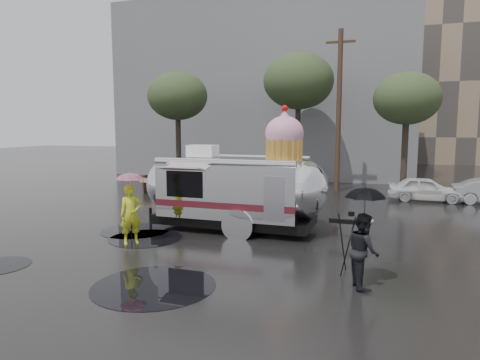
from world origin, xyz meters
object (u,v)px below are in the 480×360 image
(airstream_trailer, at_px, (237,186))
(person_right, at_px, (363,250))
(tripod, at_px, (351,236))
(person_left, at_px, (131,214))

(airstream_trailer, distance_m, person_right, 6.31)
(airstream_trailer, bearing_deg, person_right, -43.41)
(person_right, distance_m, tripod, 0.90)
(airstream_trailer, xyz_separation_m, tripod, (4.17, -3.53, -0.62))
(airstream_trailer, relative_size, tripod, 5.24)
(airstream_trailer, relative_size, person_right, 4.83)
(airstream_trailer, xyz_separation_m, person_left, (-2.53, -2.86, -0.63))
(airstream_trailer, distance_m, tripod, 5.50)
(person_left, xyz_separation_m, tripod, (6.69, -0.68, 0.02))
(airstream_trailer, height_order, person_right, airstream_trailer)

